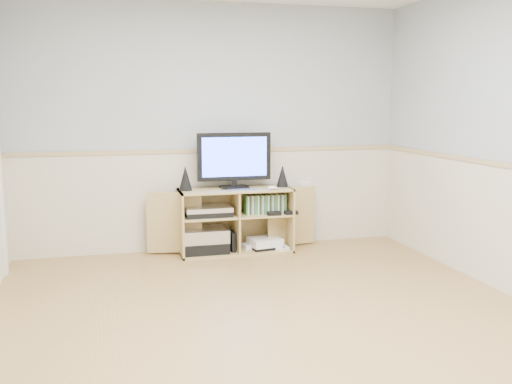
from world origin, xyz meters
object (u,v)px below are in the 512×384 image
(game_consoles, at_px, (264,243))
(monitor, at_px, (234,158))
(media_cabinet, at_px, (234,219))
(keyboard, at_px, (244,190))

(game_consoles, bearing_deg, monitor, 168.27)
(media_cabinet, relative_size, monitor, 2.36)
(keyboard, relative_size, game_consoles, 0.64)
(media_cabinet, height_order, monitor, monitor)
(monitor, xyz_separation_m, keyboard, (0.06, -0.19, -0.30))
(keyboard, bearing_deg, game_consoles, 26.17)
(game_consoles, bearing_deg, keyboard, -151.64)
(monitor, distance_m, game_consoles, 0.93)
(keyboard, distance_m, game_consoles, 0.64)
(media_cabinet, relative_size, keyboard, 6.00)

